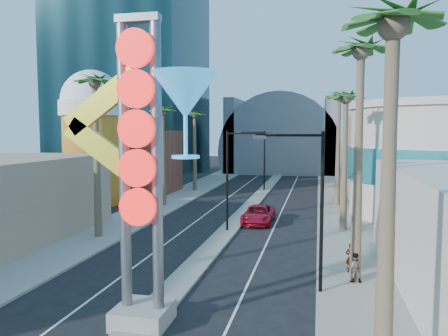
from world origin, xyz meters
TOP-DOWN VIEW (x-y plane):
  - sidewalk_west at (-9.50, 35.00)m, footprint 5.00×100.00m
  - sidewalk_east at (9.50, 35.00)m, footprint 5.00×100.00m
  - median at (0.00, 38.00)m, footprint 1.60×84.00m
  - hotel_tower at (-22.00, 52.00)m, footprint 20.00×20.00m
  - brick_filler_west at (-16.00, 38.00)m, footprint 10.00×10.00m
  - filler_east at (16.00, 48.00)m, footprint 10.00×20.00m
  - beer_mug at (-17.00, 30.00)m, footprint 7.00×7.00m
  - turquoise_building at (18.00, 30.00)m, footprint 16.60×16.60m
  - canopy at (0.00, 72.00)m, footprint 22.00×16.00m
  - neon_sign at (0.82, 2.96)m, footprint 6.53×2.60m
  - streetlight_0 at (0.55, 20.00)m, footprint 3.79×0.25m
  - streetlight_1 at (-0.55, 44.00)m, footprint 3.79×0.25m
  - streetlight_2 at (6.72, 8.00)m, footprint 3.45×0.25m
  - palm_1 at (-9.00, 16.00)m, footprint 2.40×2.40m
  - palm_2 at (-9.00, 30.00)m, footprint 2.40×2.40m
  - palm_3 at (-9.00, 42.00)m, footprint 2.40×2.40m
  - palm_4 at (9.00, 0.00)m, footprint 2.40×2.40m
  - palm_5 at (9.00, 10.00)m, footprint 2.40×2.40m
  - palm_6 at (9.00, 22.00)m, footprint 2.40×2.40m
  - palm_7 at (9.00, 34.00)m, footprint 2.40×2.40m
  - red_pickup at (1.98, 23.76)m, footprint 2.55×5.48m
  - pedestrian_a at (8.86, 11.27)m, footprint 0.69×0.55m
  - pedestrian_b at (8.93, 9.73)m, footprint 0.80×0.64m

SIDE VIEW (x-z plane):
  - sidewalk_west at x=-9.50m, z-range 0.00..0.15m
  - sidewalk_east at x=9.50m, z-range 0.00..0.15m
  - median at x=0.00m, z-range 0.00..0.15m
  - red_pickup at x=1.98m, z-range 0.00..1.52m
  - pedestrian_b at x=8.93m, z-range 0.15..1.69m
  - pedestrian_a at x=8.86m, z-range 0.15..1.81m
  - brick_filler_west at x=-16.00m, z-range 0.00..8.00m
  - canopy at x=0.00m, z-range -6.69..15.31m
  - streetlight_2 at x=6.72m, z-range 0.83..8.83m
  - streetlight_0 at x=0.55m, z-range 0.88..8.88m
  - streetlight_1 at x=-0.55m, z-range 0.88..8.88m
  - filler_east at x=16.00m, z-range 0.00..10.00m
  - turquoise_building at x=18.00m, z-range -0.05..10.55m
  - neon_sign at x=0.82m, z-range 1.03..13.58m
  - beer_mug at x=-17.00m, z-range 0.59..15.09m
  - palm_2 at x=-9.00m, z-range 3.88..15.08m
  - palm_3 at x=-9.00m, z-range 3.88..15.08m
  - palm_6 at x=9.00m, z-range 4.08..15.78m
  - palm_4 at x=9.00m, z-range 4.28..16.48m
  - palm_1 at x=-9.00m, z-range 4.47..17.17m
  - palm_7 at x=9.00m, z-range 4.47..17.17m
  - palm_5 at x=9.00m, z-range 4.67..17.87m
  - hotel_tower at x=-22.00m, z-range 0.00..50.00m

